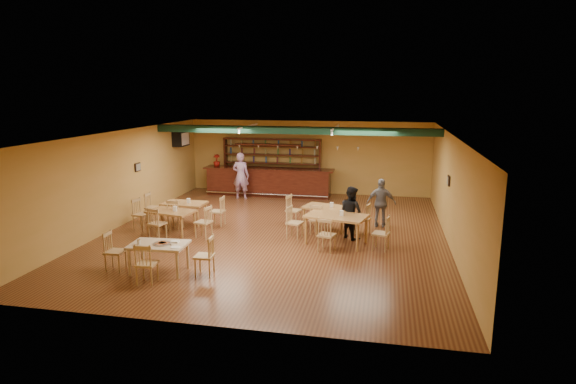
% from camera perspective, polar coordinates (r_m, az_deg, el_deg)
% --- Properties ---
extents(floor, '(12.00, 12.00, 0.00)m').
position_cam_1_polar(floor, '(14.71, -1.49, -4.82)').
color(floor, '#512917').
rests_on(floor, ground).
extents(ceiling_beam, '(10.00, 0.30, 0.25)m').
position_cam_1_polar(ceiling_beam, '(16.88, 0.61, 7.28)').
color(ceiling_beam, '#103221').
rests_on(ceiling_beam, ceiling).
extents(track_rail_left, '(0.05, 2.50, 0.05)m').
position_cam_1_polar(track_rail_left, '(17.88, -4.74, 7.72)').
color(track_rail_left, white).
rests_on(track_rail_left, ceiling).
extents(track_rail_right, '(0.05, 2.50, 0.05)m').
position_cam_1_polar(track_rail_right, '(17.26, 5.61, 7.56)').
color(track_rail_right, white).
rests_on(track_rail_right, ceiling).
extents(ac_unit, '(0.34, 0.70, 0.48)m').
position_cam_1_polar(ac_unit, '(19.71, -12.51, 6.15)').
color(ac_unit, white).
rests_on(ac_unit, wall_left).
extents(picture_left, '(0.04, 0.34, 0.28)m').
position_cam_1_polar(picture_left, '(17.02, -17.28, 2.81)').
color(picture_left, black).
rests_on(picture_left, wall_left).
extents(picture_right, '(0.04, 0.34, 0.28)m').
position_cam_1_polar(picture_right, '(14.55, 18.39, 1.28)').
color(picture_right, black).
rests_on(picture_right, wall_right).
extents(bar_counter, '(5.31, 0.85, 1.13)m').
position_cam_1_polar(bar_counter, '(19.78, -2.30, 1.21)').
color(bar_counter, '#35100A').
rests_on(bar_counter, ground).
extents(back_bar_hutch, '(4.11, 0.40, 2.28)m').
position_cam_1_polar(back_bar_hutch, '(20.28, -1.89, 3.13)').
color(back_bar_hutch, '#35100A').
rests_on(back_bar_hutch, ground).
extents(poinsettia, '(0.36, 0.36, 0.50)m').
position_cam_1_polar(poinsettia, '(20.28, -8.40, 3.70)').
color(poinsettia, maroon).
rests_on(poinsettia, bar_counter).
extents(dining_table_a, '(1.39, 0.86, 0.68)m').
position_cam_1_polar(dining_table_a, '(16.03, -12.06, -2.41)').
color(dining_table_a, '#A86E3B').
rests_on(dining_table_a, ground).
extents(dining_table_b, '(1.59, 1.20, 0.71)m').
position_cam_1_polar(dining_table_b, '(15.09, 4.59, -3.03)').
color(dining_table_b, '#A86E3B').
rests_on(dining_table_b, ground).
extents(dining_table_c, '(1.52, 1.09, 0.69)m').
position_cam_1_polar(dining_table_c, '(15.04, -13.56, -3.41)').
color(dining_table_c, '#A86E3B').
rests_on(dining_table_c, ground).
extents(dining_table_d, '(1.83, 1.35, 0.82)m').
position_cam_1_polar(dining_table_d, '(13.66, 5.68, -4.39)').
color(dining_table_d, '#A86E3B').
rests_on(dining_table_d, ground).
extents(near_table, '(1.36, 0.91, 0.70)m').
position_cam_1_polar(near_table, '(11.92, -14.92, -7.50)').
color(near_table, tan).
rests_on(near_table, ground).
extents(pizza_tray, '(0.49, 0.49, 0.01)m').
position_cam_1_polar(pizza_tray, '(11.77, -14.60, -5.90)').
color(pizza_tray, silver).
rests_on(pizza_tray, near_table).
extents(parmesan_shaker, '(0.08, 0.08, 0.11)m').
position_cam_1_polar(parmesan_shaker, '(11.87, -17.16, -5.66)').
color(parmesan_shaker, '#EAE5C6').
rests_on(parmesan_shaker, near_table).
extents(napkin_stack, '(0.20, 0.15, 0.03)m').
position_cam_1_polar(napkin_stack, '(11.83, -13.18, -5.69)').
color(napkin_stack, white).
rests_on(napkin_stack, near_table).
extents(pizza_server, '(0.30, 0.28, 0.00)m').
position_cam_1_polar(pizza_server, '(11.74, -13.88, -5.84)').
color(pizza_server, silver).
rests_on(pizza_server, pizza_tray).
extents(side_plate, '(0.23, 0.23, 0.01)m').
position_cam_1_polar(side_plate, '(11.43, -13.10, -6.36)').
color(side_plate, white).
rests_on(side_plate, near_table).
extents(patron_bar, '(0.69, 0.46, 1.85)m').
position_cam_1_polar(patron_bar, '(19.17, -5.58, 1.92)').
color(patron_bar, '#994DA8').
rests_on(patron_bar, ground).
extents(patron_right_a, '(0.94, 0.93, 1.53)m').
position_cam_1_polar(patron_right_a, '(14.14, 7.44, -2.39)').
color(patron_right_a, black).
rests_on(patron_right_a, ground).
extents(patron_right_b, '(0.91, 0.40, 1.54)m').
position_cam_1_polar(patron_right_b, '(15.44, 10.92, -1.27)').
color(patron_right_b, slate).
rests_on(patron_right_b, ground).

